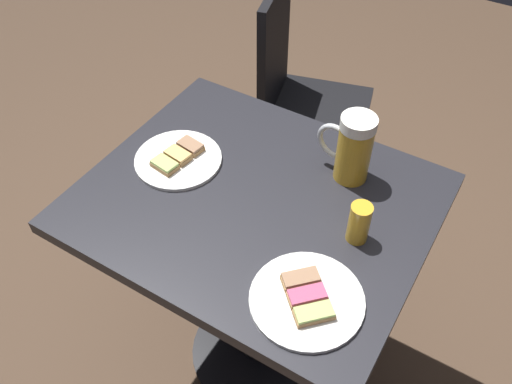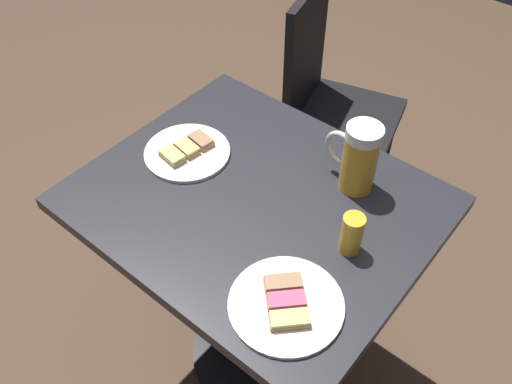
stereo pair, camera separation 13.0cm
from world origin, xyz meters
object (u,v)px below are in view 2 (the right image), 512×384
(beer_glass_small, at_px, (352,234))
(cafe_chair, at_px, (328,100))
(plate_near, at_px, (187,151))
(plate_far, at_px, (286,304))
(beer_mug, at_px, (358,157))

(beer_glass_small, xyz_separation_m, cafe_chair, (-0.51, 0.70, -0.28))
(plate_near, distance_m, beer_glass_small, 0.50)
(plate_far, distance_m, beer_mug, 0.40)
(plate_far, xyz_separation_m, beer_glass_small, (0.02, 0.21, 0.04))
(plate_near, xyz_separation_m, beer_glass_small, (0.50, 0.00, 0.04))
(beer_mug, xyz_separation_m, beer_glass_small, (0.10, -0.18, -0.04))
(cafe_chair, bearing_deg, beer_glass_small, 20.29)
(plate_near, relative_size, plate_far, 0.95)
(plate_far, distance_m, cafe_chair, 1.06)
(plate_near, height_order, plate_far, same)
(plate_near, relative_size, cafe_chair, 0.24)
(beer_mug, bearing_deg, beer_glass_small, -60.36)
(beer_glass_small, relative_size, cafe_chair, 0.11)
(plate_near, bearing_deg, beer_glass_small, 0.47)
(beer_mug, bearing_deg, plate_far, -77.90)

